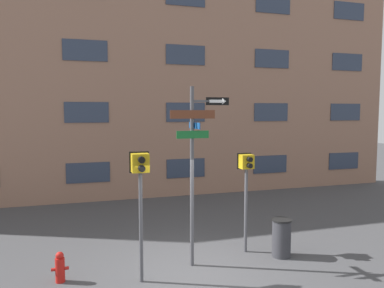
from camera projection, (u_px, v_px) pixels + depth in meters
ground_plane at (192, 274)px, 8.27m from camera, size 60.00×60.00×0.00m
building_facade at (136, 54)px, 15.18m from camera, size 24.00×0.63×11.84m
street_sign_pole at (195, 159)px, 8.56m from camera, size 1.41×0.80×4.16m
pedestrian_signal_left at (140, 180)px, 7.73m from camera, size 0.41×0.40×2.76m
pedestrian_signal_right at (246, 175)px, 9.43m from camera, size 0.39×0.40×2.54m
fire_hydrant at (60, 267)px, 7.89m from camera, size 0.36×0.20×0.66m
trash_bin at (281, 238)px, 9.26m from camera, size 0.49×0.49×0.95m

